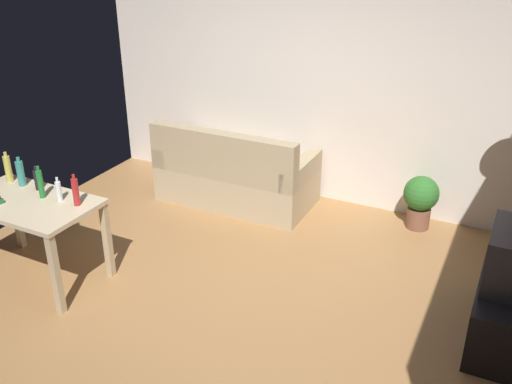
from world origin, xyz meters
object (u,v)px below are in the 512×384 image
at_px(bottle_tall, 21,173).
at_px(bottle_green, 41,184).
at_px(tv_stand, 505,310).
at_px(bottle_dark, 37,179).
at_px(bottle_clear, 59,191).
at_px(potted_plant, 421,199).
at_px(bottle_squat, 8,168).
at_px(couch, 235,177).
at_px(bottle_red, 76,192).
at_px(desk, 29,212).

distance_m(bottle_tall, bottle_green, 0.36).
height_order(tv_stand, bottle_dark, bottle_dark).
relative_size(tv_stand, bottle_clear, 5.10).
xyz_separation_m(potted_plant, bottle_squat, (-3.31, -2.20, 0.56)).
relative_size(couch, bottle_squat, 6.04).
relative_size(bottle_dark, bottle_red, 0.80).
height_order(bottle_squat, bottle_green, bottle_green).
bearing_deg(bottle_red, couch, 78.28).
bearing_deg(bottle_tall, bottle_dark, 0.01).
bearing_deg(bottle_squat, bottle_tall, -5.82).
distance_m(tv_stand, bottle_tall, 4.20).
distance_m(bottle_green, bottle_clear, 0.18).
bearing_deg(bottle_tall, bottle_clear, -9.59).
relative_size(couch, bottle_tall, 6.31).
height_order(bottle_dark, bottle_green, bottle_green).
distance_m(potted_plant, bottle_clear, 3.52).
height_order(couch, bottle_green, bottle_green).
xyz_separation_m(bottle_green, bottle_red, (0.37, 0.02, -0.01)).
bearing_deg(bottle_green, bottle_red, 2.84).
height_order(couch, bottle_clear, bottle_clear).
height_order(couch, bottle_red, bottle_red).
height_order(potted_plant, bottle_red, bottle_red).
distance_m(bottle_tall, bottle_clear, 0.54).
relative_size(bottle_dark, bottle_clear, 1.04).
height_order(desk, bottle_green, bottle_green).
relative_size(bottle_squat, bottle_red, 1.02).
distance_m(tv_stand, bottle_red, 3.53).
relative_size(bottle_tall, bottle_dark, 1.21).
xyz_separation_m(couch, bottle_dark, (-0.94, -1.91, 0.55)).
height_order(bottle_tall, bottle_clear, bottle_tall).
distance_m(potted_plant, bottle_dark, 3.72).
bearing_deg(couch, bottle_red, 78.28).
bearing_deg(bottle_red, bottle_tall, 172.98).
bearing_deg(potted_plant, tv_stand, -57.17).
height_order(potted_plant, bottle_clear, bottle_clear).
bearing_deg(bottle_green, bottle_clear, 5.59).
xyz_separation_m(tv_stand, bottle_squat, (-4.26, -0.72, 0.65)).
xyz_separation_m(bottle_tall, bottle_red, (0.72, -0.09, 0.00)).
height_order(bottle_dark, bottle_clear, bottle_dark).
bearing_deg(bottle_clear, desk, -153.44).
bearing_deg(bottle_green, potted_plant, 39.87).
xyz_separation_m(potted_plant, bottle_tall, (-3.13, -2.22, 0.55)).
xyz_separation_m(desk, bottle_green, (0.08, 0.11, 0.24)).
xyz_separation_m(bottle_squat, bottle_dark, (0.37, -0.02, -0.03)).
xyz_separation_m(tv_stand, desk, (-3.82, -0.96, 0.41)).
distance_m(couch, tv_stand, 3.18).
xyz_separation_m(potted_plant, bottle_dark, (-2.94, -2.22, 0.53)).
relative_size(desk, bottle_red, 4.35).
distance_m(bottle_green, bottle_red, 0.37).
height_order(couch, tv_stand, couch).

